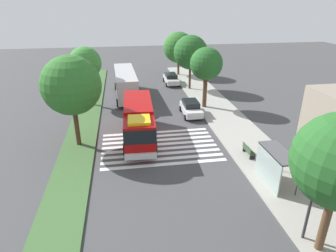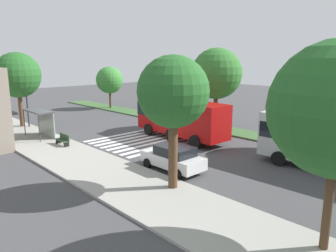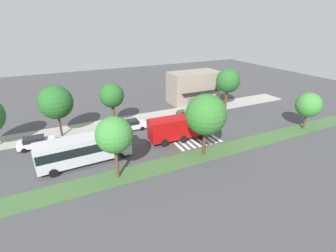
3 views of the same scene
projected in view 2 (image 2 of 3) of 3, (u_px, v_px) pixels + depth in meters
The scene contains 13 objects.
ground_plane at pixel (169, 143), 27.43m from camera, with size 120.00×120.00×0.00m, color #424244.
sidewalk at pixel (84, 163), 21.90m from camera, with size 60.00×4.75×0.14m, color #9E9B93.
median_strip at pixel (220, 129), 32.34m from camera, with size 60.00×3.00×0.14m, color #3D6033.
crosswalk at pixel (153, 138), 28.94m from camera, with size 6.75×10.40×0.01m.
fire_truck at pixel (179, 117), 28.59m from camera, with size 9.71×3.16×3.46m.
parked_car_mid at pixel (173, 158), 20.51m from camera, with size 4.36×2.13×1.64m.
bus_stop_shelter at pixel (42, 118), 28.68m from camera, with size 3.50×1.40×2.46m.
bench_near_shelter at pixel (63, 140), 26.11m from camera, with size 1.60×0.50×0.90m.
street_lamp at pixel (26, 93), 32.58m from camera, with size 0.36×0.36×5.92m.
sidewalk_tree_center at pixel (173, 93), 16.54m from camera, with size 3.82×3.82×7.18m.
sidewalk_tree_far_east at pixel (18, 75), 32.52m from camera, with size 4.63×4.63×7.64m.
median_tree_west at pixel (217, 74), 31.68m from camera, with size 5.07×5.07×8.05m.
median_tree_center at pixel (109, 80), 45.51m from camera, with size 3.83×3.83×5.90m.
Camera 2 is at (-19.12, 18.40, 7.08)m, focal length 34.04 mm.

